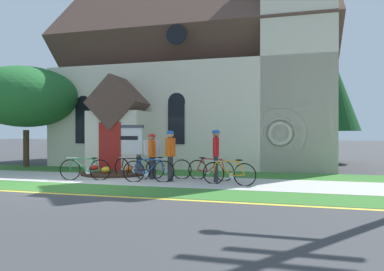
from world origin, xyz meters
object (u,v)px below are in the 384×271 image
Objects in this scene: cyclist_in_red_jersey at (152,152)px; cyclist_in_green_jersey at (170,151)px; cyclist_in_orange_jersey at (216,151)px; church_sign at (123,141)px; bicycle_silver at (168,168)px; roadside_conifer at (328,88)px; bicycle_blue at (229,173)px; bicycle_yellow at (210,169)px; bicycle_green at (132,168)px; bicycle_orange at (148,171)px; cyclist_in_white_jersey at (152,153)px; bicycle_black at (85,169)px; yard_deciduous_tree at (26,97)px.

cyclist_in_red_jersey is 0.93× the size of cyclist_in_green_jersey.
cyclist_in_red_jersey is 2.49m from cyclist_in_orange_jersey.
church_sign is 2.96m from bicycle_silver.
bicycle_silver is 0.84m from cyclist_in_red_jersey.
cyclist_in_green_jersey is at bearing -65.66° from bicycle_silver.
bicycle_blue is at bearing -113.03° from roadside_conifer.
bicycle_yellow is 1.00× the size of bicycle_green.
cyclist_in_red_jersey reaches higher than bicycle_orange.
church_sign is 1.23× the size of cyclist_in_white_jersey.
cyclist_in_red_jersey is at bearing 21.51° from bicycle_green.
bicycle_orange is 2.33m from bicycle_black.
bicycle_blue is at bearing -21.99° from bicycle_silver.
cyclist_in_orange_jersey is at bearing 8.37° from bicycle_black.
bicycle_black is (-2.32, -0.09, 0.00)m from bicycle_orange.
cyclist_in_green_jersey reaches higher than cyclist_in_red_jersey.
bicycle_silver is 0.96m from cyclist_in_green_jersey.
bicycle_orange is 1.05× the size of cyclist_in_white_jersey.
cyclist_in_white_jersey is at bearing 158.95° from cyclist_in_green_jersey.
bicycle_black is at bearing -165.02° from bicycle_yellow.
bicycle_blue is 2.17m from cyclist_in_green_jersey.
bicycle_orange is 1.01× the size of bicycle_yellow.
yard_deciduous_tree is (-9.92, 2.80, 2.35)m from cyclist_in_orange_jersey.
cyclist_in_orange_jersey reaches higher than bicycle_silver.
bicycle_orange is 2.35m from cyclist_in_orange_jersey.
cyclist_in_orange_jersey is 2.33m from cyclist_in_white_jersey.
roadside_conifer reaches higher than cyclist_in_green_jersey.
bicycle_silver is 0.96× the size of bicycle_black.
bicycle_black is (-1.38, -0.86, 0.00)m from bicycle_green.
bicycle_yellow is at bearing 5.40° from bicycle_green.
bicycle_yellow is at bearing 28.22° from cyclist_in_green_jersey.
cyclist_in_orange_jersey is at bearing -13.44° from bicycle_silver.
bicycle_green is 0.96× the size of bicycle_blue.
bicycle_blue reaches higher than bicycle_green.
cyclist_in_white_jersey is (-2.84, 0.61, 0.56)m from bicycle_blue.
church_sign is 0.30× the size of roadside_conifer.
bicycle_black is 2.41m from cyclist_in_red_jersey.
church_sign reaches higher than bicycle_black.
cyclist_in_white_jersey is (-0.50, -0.34, 0.57)m from bicycle_silver.
cyclist_in_red_jersey is at bearing 28.71° from bicycle_black.
church_sign reaches higher than bicycle_blue.
bicycle_orange is 12.61m from roadside_conifer.
roadside_conifer is (4.68, 9.29, 3.18)m from cyclist_in_orange_jersey.
church_sign is at bearing 131.65° from bicycle_orange.
bicycle_silver is 1.99m from cyclist_in_orange_jersey.
bicycle_silver is at bearing -126.31° from roadside_conifer.
bicycle_yellow reaches higher than bicycle_silver.
cyclist_in_orange_jersey is (0.29, -0.47, 0.67)m from bicycle_yellow.
bicycle_black is 1.01× the size of cyclist_in_orange_jersey.
bicycle_green is at bearing 165.76° from cyclist_in_green_jersey.
cyclist_in_white_jersey is (2.18, 0.76, 0.55)m from bicycle_black.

